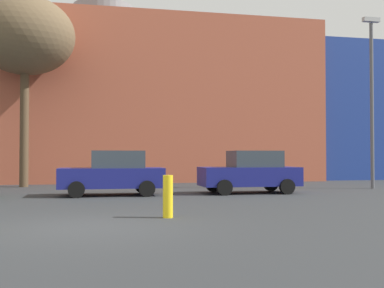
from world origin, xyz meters
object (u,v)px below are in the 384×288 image
at_px(bare_tree_0, 25,37).
at_px(street_lamp, 372,91).
at_px(parked_car_2, 113,173).
at_px(parked_car_3, 250,172).
at_px(bollard_yellow_0, 168,196).

bearing_deg(bare_tree_0, street_lamp, -15.43).
height_order(parked_car_2, parked_car_3, parked_car_3).
relative_size(parked_car_2, bare_tree_0, 0.42).
distance_m(parked_car_2, bollard_yellow_0, 6.84).
distance_m(bare_tree_0, bollard_yellow_0, 15.09).
bearing_deg(parked_car_2, parked_car_3, 180.00).
height_order(bare_tree_0, bollard_yellow_0, bare_tree_0).
distance_m(bollard_yellow_0, street_lamp, 14.05).
bearing_deg(bollard_yellow_0, parked_car_3, 57.07).
bearing_deg(bollard_yellow_0, street_lamp, 37.48).
height_order(bollard_yellow_0, street_lamp, street_lamp).
xyz_separation_m(parked_car_3, bare_tree_0, (-9.39, 5.80, 6.39)).
distance_m(parked_car_2, bare_tree_0, 9.51).
relative_size(bare_tree_0, bollard_yellow_0, 9.04).
xyz_separation_m(parked_car_3, bollard_yellow_0, (-4.37, -6.75, -0.33)).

